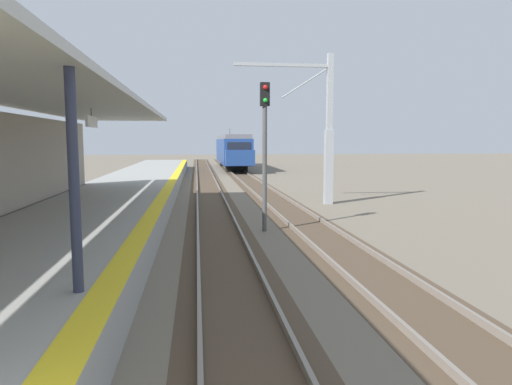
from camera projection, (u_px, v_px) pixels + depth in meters
station_platform at (100, 214)px, 17.66m from camera, size 5.00×80.00×0.91m
track_pair_nearest_platform at (213, 207)px, 22.20m from camera, size 2.34×120.00×0.16m
track_pair_middle at (283, 206)px, 22.63m from camera, size 2.34×120.00×0.16m
approaching_train at (232, 150)px, 53.93m from camera, size 2.93×19.60×4.76m
rail_signal_post at (265, 141)px, 16.19m from camera, size 0.32×0.34×5.20m
catenary_pylon_far_side at (323, 133)px, 23.33m from camera, size 5.00×0.40×7.50m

